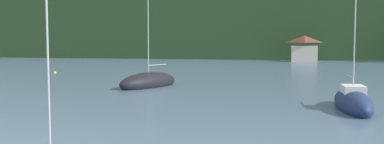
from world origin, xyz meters
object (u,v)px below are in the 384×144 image
object	(u,v)px
shore_building_west	(304,49)
mooring_buoy_mid	(55,73)
sailboat_mid_6	(353,102)
sailboat_mid_7	(149,82)

from	to	relation	value
shore_building_west	mooring_buoy_mid	size ratio (longest dim) A/B	13.68
mooring_buoy_mid	shore_building_west	bearing A→B (deg)	48.82
sailboat_mid_6	mooring_buoy_mid	size ratio (longest dim) A/B	26.42
shore_building_west	sailboat_mid_6	world-z (taller)	sailboat_mid_6
sailboat_mid_7	mooring_buoy_mid	distance (m)	23.81
shore_building_west	mooring_buoy_mid	xyz separation A→B (m)	(-36.51, -41.73, -2.83)
shore_building_west	sailboat_mid_7	bearing A→B (deg)	-107.44
sailboat_mid_6	sailboat_mid_7	xyz separation A→B (m)	(-17.26, 9.95, -0.02)
sailboat_mid_6	shore_building_west	bearing A→B (deg)	177.50
sailboat_mid_6	sailboat_mid_7	size ratio (longest dim) A/B	1.03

